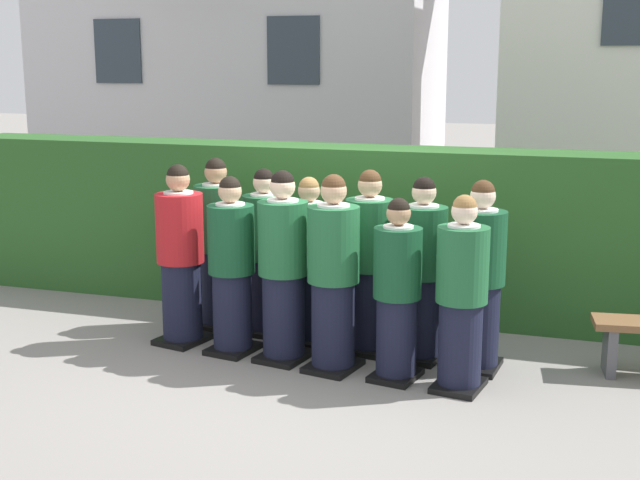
# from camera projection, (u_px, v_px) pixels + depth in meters

# --- Properties ---
(ground_plane) EXTENTS (60.00, 60.00, 0.00)m
(ground_plane) POSITION_uv_depth(u_px,v_px,m) (310.00, 364.00, 7.52)
(ground_plane) COLOR gray
(student_in_red_blazer) EXTENTS (0.48, 0.55, 1.68)m
(student_in_red_blazer) POSITION_uv_depth(u_px,v_px,m) (181.00, 259.00, 7.94)
(student_in_red_blazer) COLOR black
(student_in_red_blazer) RESTS_ON ground
(student_front_row_1) EXTENTS (0.44, 0.54, 1.61)m
(student_front_row_1) POSITION_uv_depth(u_px,v_px,m) (232.00, 270.00, 7.68)
(student_front_row_1) COLOR black
(student_front_row_1) RESTS_ON ground
(student_front_row_2) EXTENTS (0.47, 0.56, 1.69)m
(student_front_row_2) POSITION_uv_depth(u_px,v_px,m) (283.00, 271.00, 7.48)
(student_front_row_2) COLOR black
(student_front_row_2) RESTS_ON ground
(student_front_row_3) EXTENTS (0.48, 0.55, 1.69)m
(student_front_row_3) POSITION_uv_depth(u_px,v_px,m) (333.00, 278.00, 7.23)
(student_front_row_3) COLOR black
(student_front_row_3) RESTS_ON ground
(student_front_row_4) EXTENTS (0.43, 0.49, 1.53)m
(student_front_row_4) POSITION_uv_depth(u_px,v_px,m) (397.00, 295.00, 7.03)
(student_front_row_4) COLOR black
(student_front_row_4) RESTS_ON ground
(student_front_row_5) EXTENTS (0.43, 0.53, 1.59)m
(student_front_row_5) POSITION_uv_depth(u_px,v_px,m) (462.00, 299.00, 6.79)
(student_front_row_5) COLOR black
(student_front_row_5) RESTS_ON ground
(student_rear_row_0) EXTENTS (0.46, 0.54, 1.68)m
(student_rear_row_0) POSITION_uv_depth(u_px,v_px,m) (218.00, 247.00, 8.44)
(student_rear_row_0) COLOR black
(student_rear_row_0) RESTS_ON ground
(student_rear_row_1) EXTENTS (0.42, 0.52, 1.61)m
(student_rear_row_1) POSITION_uv_depth(u_px,v_px,m) (265.00, 256.00, 8.24)
(student_rear_row_1) COLOR black
(student_rear_row_1) RESTS_ON ground
(student_rear_row_2) EXTENTS (0.45, 0.51, 1.57)m
(student_rear_row_2) POSITION_uv_depth(u_px,v_px,m) (309.00, 265.00, 7.97)
(student_rear_row_2) COLOR black
(student_rear_row_2) RESTS_ON ground
(student_rear_row_3) EXTENTS (0.43, 0.54, 1.66)m
(student_rear_row_3) POSITION_uv_depth(u_px,v_px,m) (369.00, 266.00, 7.71)
(student_rear_row_3) COLOR black
(student_rear_row_3) RESTS_ON ground
(student_rear_row_4) EXTENTS (0.45, 0.54, 1.63)m
(student_rear_row_4) POSITION_uv_depth(u_px,v_px,m) (422.00, 274.00, 7.50)
(student_rear_row_4) COLOR black
(student_rear_row_4) RESTS_ON ground
(student_rear_row_5) EXTENTS (0.43, 0.50, 1.64)m
(student_rear_row_5) POSITION_uv_depth(u_px,v_px,m) (480.00, 281.00, 7.25)
(student_rear_row_5) COLOR black
(student_rear_row_5) RESTS_ON ground
(hedge) EXTENTS (9.32, 0.70, 1.73)m
(hedge) POSITION_uv_depth(u_px,v_px,m) (363.00, 230.00, 8.97)
(hedge) COLOR #285623
(hedge) RESTS_ON ground
(school_building_main) EXTENTS (7.68, 3.31, 6.63)m
(school_building_main) POSITION_uv_depth(u_px,v_px,m) (239.00, 16.00, 15.86)
(school_building_main) COLOR silver
(school_building_main) RESTS_ON ground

